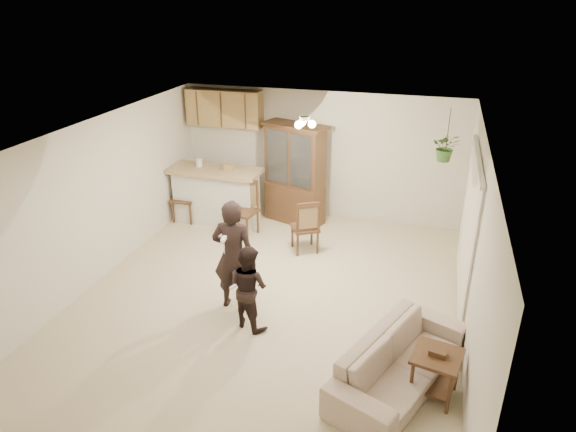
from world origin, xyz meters
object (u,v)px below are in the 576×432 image
(chair_hutch_right, at_px, (305,236))
(side_table, at_px, (435,374))
(china_hutch, at_px, (295,175))
(sofa, at_px, (401,357))
(adult, at_px, (233,251))
(chair_bar, at_px, (185,206))
(chair_hutch_left, at_px, (244,220))
(child, at_px, (248,282))

(chair_hutch_right, bearing_deg, side_table, 96.77)
(china_hutch, xyz_separation_m, chair_hutch_right, (0.51, -1.16, -0.69))
(sofa, relative_size, chair_hutch_right, 1.91)
(china_hutch, distance_m, chair_hutch_right, 1.44)
(china_hutch, relative_size, side_table, 3.11)
(adult, relative_size, chair_bar, 1.75)
(chair_hutch_left, xyz_separation_m, chair_hutch_right, (1.25, -0.28, -0.02))
(chair_bar, bearing_deg, china_hutch, 13.38)
(chair_bar, distance_m, chair_hutch_right, 2.66)
(child, height_order, side_table, child)
(adult, xyz_separation_m, side_table, (2.82, -1.04, -0.61))
(adult, relative_size, side_table, 2.87)
(side_table, distance_m, chair_hutch_right, 3.77)
(chair_bar, bearing_deg, adult, -52.89)
(side_table, bearing_deg, chair_bar, 143.82)
(child, relative_size, side_table, 2.15)
(china_hutch, relative_size, chair_bar, 1.90)
(child, xyz_separation_m, chair_hutch_left, (-1.08, 2.61, -0.38))
(chair_bar, bearing_deg, chair_hutch_right, -14.78)
(china_hutch, xyz_separation_m, side_table, (2.81, -4.16, -0.67))
(china_hutch, distance_m, side_table, 5.06)
(side_table, bearing_deg, child, 164.91)
(child, height_order, chair_hutch_left, child)
(adult, xyz_separation_m, china_hutch, (0.01, 3.11, 0.06))
(adult, xyz_separation_m, child, (0.36, -0.38, -0.22))
(side_table, distance_m, chair_bar, 6.06)
(sofa, height_order, china_hutch, china_hutch)
(china_hutch, height_order, side_table, china_hutch)
(adult, height_order, chair_bar, adult)
(child, distance_m, chair_hutch_right, 2.37)
(chair_hutch_right, bearing_deg, adult, 44.30)
(side_table, bearing_deg, china_hutch, 124.03)
(sofa, distance_m, side_table, 0.41)
(adult, height_order, chair_hutch_left, adult)
(adult, relative_size, child, 1.33)
(sofa, height_order, chair_hutch_left, chair_hutch_left)
(chair_hutch_left, relative_size, chair_hutch_right, 1.06)
(adult, height_order, china_hutch, china_hutch)
(chair_bar, relative_size, chair_hutch_right, 1.04)
(child, relative_size, chair_bar, 1.32)
(chair_hutch_left, bearing_deg, child, -56.68)
(adult, distance_m, chair_hutch_left, 2.42)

